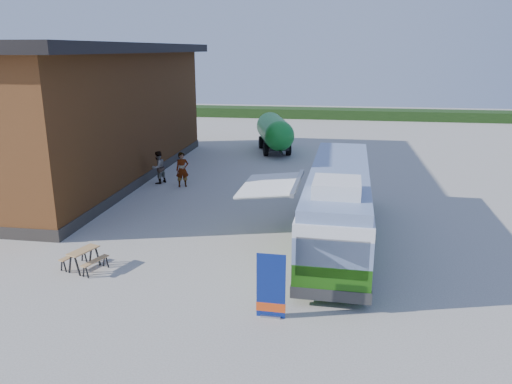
% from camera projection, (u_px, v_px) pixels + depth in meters
% --- Properties ---
extents(ground, '(100.00, 100.00, 0.00)m').
position_uv_depth(ground, '(223.00, 253.00, 18.29)').
color(ground, '#BCB7AD').
rests_on(ground, ground).
extents(barn, '(9.60, 21.20, 7.50)m').
position_uv_depth(barn, '(80.00, 115.00, 28.37)').
color(barn, brown).
rests_on(barn, ground).
extents(hedge, '(40.00, 3.00, 1.00)m').
position_uv_depth(hedge, '(375.00, 114.00, 53.01)').
color(hedge, '#264419').
rests_on(hedge, ground).
extents(bus, '(2.65, 10.96, 3.34)m').
position_uv_depth(bus, '(338.00, 202.00, 18.89)').
color(bus, '#236D12').
rests_on(bus, ground).
extents(awning, '(2.32, 3.65, 0.47)m').
position_uv_depth(awning, '(275.00, 180.00, 18.80)').
color(awning, white).
rests_on(awning, ground).
extents(banner, '(0.83, 0.20, 1.90)m').
position_uv_depth(banner, '(271.00, 292.00, 13.70)').
color(banner, navy).
rests_on(banner, ground).
extents(picnic_table, '(1.52, 1.44, 0.71)m').
position_uv_depth(picnic_table, '(84.00, 255.00, 16.78)').
color(picnic_table, tan).
rests_on(picnic_table, ground).
extents(person_a, '(0.82, 0.71, 1.89)m').
position_uv_depth(person_a, '(182.00, 170.00, 26.83)').
color(person_a, '#999999').
rests_on(person_a, ground).
extents(person_b, '(1.01, 1.10, 1.81)m').
position_uv_depth(person_b, '(158.00, 167.00, 27.51)').
color(person_b, '#999999').
rests_on(person_b, ground).
extents(slurry_tanker, '(3.26, 6.78, 2.57)m').
position_uv_depth(slurry_tanker, '(274.00, 131.00, 35.88)').
color(slurry_tanker, '#198C2C').
rests_on(slurry_tanker, ground).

